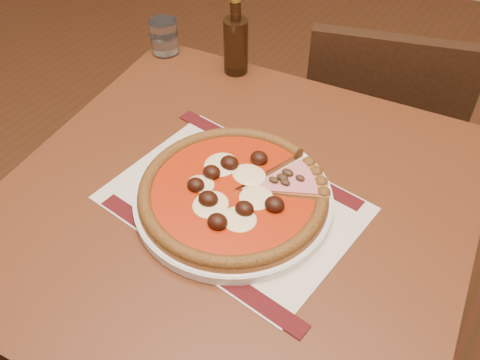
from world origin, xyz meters
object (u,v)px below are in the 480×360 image
pizza (233,191)px  bottle (236,43)px  plate (233,199)px  chair_far (375,134)px  water_glass (164,37)px  table (234,236)px

pizza → bottle: size_ratio=1.79×
plate → pizza: pizza is taller
chair_far → bottle: 0.53m
water_glass → bottle: size_ratio=0.44×
chair_far → table: bearing=66.9°
table → plate: (0.01, -0.01, 0.11)m
pizza → water_glass: size_ratio=4.09×
table → water_glass: bearing=142.0°
bottle → plate: bearing=-57.4°
chair_far → water_glass: bearing=17.1°
table → plate: 0.11m
plate → table: bearing=119.8°
table → bottle: bearing=122.7°
plate → bottle: bottle is taller
table → pizza: bearing=-62.5°
chair_far → pizza: chair_far is taller
water_glass → chair_far: bearing=35.5°
chair_far → plate: 0.71m
table → pizza: (0.01, -0.01, 0.13)m
pizza → bottle: 0.41m
table → bottle: size_ratio=4.91×
water_glass → bottle: 0.19m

